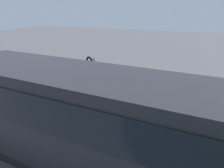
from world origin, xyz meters
TOP-DOWN VIEW (x-y plane):
  - ground_plane at (0.00, 0.00)m, footprint 80.00×80.00m
  - tour_bus at (0.06, 4.04)m, footprint 9.70×3.09m
  - spectator_far_left at (-1.99, 1.03)m, footprint 0.58×0.37m
  - spectator_left at (-1.02, 1.01)m, footprint 0.57×0.32m
  - spectator_centre at (0.13, 1.00)m, footprint 0.57×0.38m
  - spectator_right at (1.04, 1.31)m, footprint 0.57×0.33m
  - spectator_far_right at (1.87, 1.24)m, footprint 0.58×0.36m
  - parked_motorcycle_silver at (-1.53, 1.95)m, footprint 2.05×0.63m
  - stunt_motorcycle at (3.52, -3.42)m, footprint 1.80×1.03m
  - traffic_cone at (2.02, -3.79)m, footprint 0.34×0.34m
  - bay_line_a at (-3.96, -1.45)m, footprint 0.29×3.91m
  - bay_line_b at (-1.05, -1.45)m, footprint 0.35×4.96m
  - bay_line_c at (1.86, -1.45)m, footprint 0.34×4.79m
  - bay_line_d at (4.77, -1.45)m, footprint 0.34×4.94m

SIDE VIEW (x-z plane):
  - ground_plane at x=0.00m, z-range 0.00..0.00m
  - bay_line_a at x=-3.96m, z-range 0.00..0.01m
  - bay_line_b at x=-1.05m, z-range 0.00..0.01m
  - bay_line_c at x=1.86m, z-range 0.00..0.01m
  - bay_line_d at x=4.77m, z-range 0.00..0.01m
  - traffic_cone at x=2.02m, z-range -0.01..0.62m
  - parked_motorcycle_silver at x=-1.53m, z-range -0.01..0.97m
  - spectator_far_right at x=1.87m, z-range 0.15..1.83m
  - spectator_right at x=1.04m, z-range 0.17..1.92m
  - stunt_motorcycle at x=3.52m, z-range 0.12..1.98m
  - spectator_left at x=-1.02m, z-range 0.17..1.93m
  - spectator_centre at x=0.13m, z-range 0.17..1.96m
  - spectator_far_left at x=-1.99m, z-range 0.18..1.96m
  - tour_bus at x=0.06m, z-range 0.02..3.27m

